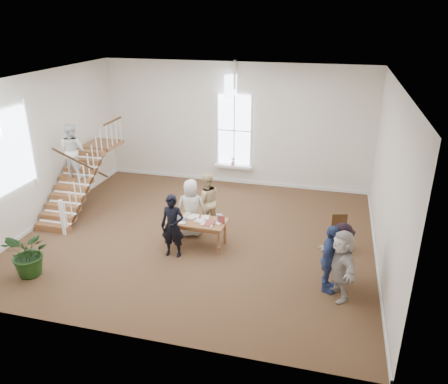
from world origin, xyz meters
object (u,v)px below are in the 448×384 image
(police_officer, at_px, (173,226))
(woman_cluster_a, at_px, (329,259))
(elderly_woman, at_px, (191,208))
(floor_plant, at_px, (29,254))
(woman_cluster_b, at_px, (341,253))
(library_table, at_px, (197,223))
(woman_cluster_c, at_px, (341,265))
(person_yellow, at_px, (206,201))
(side_chair, at_px, (340,230))

(police_officer, distance_m, woman_cluster_a, 4.11)
(police_officer, xyz_separation_m, elderly_woman, (0.10, 1.25, -0.01))
(elderly_woman, xyz_separation_m, floor_plant, (-3.18, -3.06, -0.24))
(woman_cluster_a, xyz_separation_m, woman_cluster_b, (0.25, 0.45, -0.07))
(library_table, height_order, woman_cluster_c, woman_cluster_c)
(woman_cluster_a, bearing_deg, person_yellow, 71.25)
(police_officer, distance_m, person_yellow, 1.80)
(police_officer, height_order, side_chair, police_officer)
(police_officer, distance_m, floor_plant, 3.58)
(woman_cluster_c, bearing_deg, library_table, -137.18)
(elderly_woman, relative_size, side_chair, 1.73)
(library_table, xyz_separation_m, elderly_woman, (-0.35, 0.60, 0.17))
(floor_plant, bearing_deg, library_table, 34.92)
(library_table, bearing_deg, woman_cluster_a, -18.16)
(police_officer, height_order, woman_cluster_a, police_officer)
(elderly_woman, bearing_deg, library_table, 108.69)
(person_yellow, bearing_deg, floor_plant, 15.74)
(police_officer, distance_m, side_chair, 4.57)
(library_table, relative_size, person_yellow, 0.94)
(woman_cluster_c, bearing_deg, floor_plant, -108.81)
(library_table, relative_size, police_officer, 0.96)
(elderly_woman, height_order, side_chair, elderly_woman)
(person_yellow, height_order, woman_cluster_b, person_yellow)
(side_chair, bearing_deg, floor_plant, -172.47)
(police_officer, bearing_deg, woman_cluster_b, -3.48)
(library_table, height_order, woman_cluster_b, woman_cluster_b)
(woman_cluster_c, height_order, side_chair, woman_cluster_c)
(woman_cluster_c, bearing_deg, woman_cluster_a, -154.81)
(police_officer, bearing_deg, woman_cluster_a, -9.88)
(library_table, distance_m, woman_cluster_a, 3.83)
(elderly_woman, xyz_separation_m, person_yellow, (0.30, 0.50, 0.03))
(library_table, distance_m, woman_cluster_c, 4.14)
(elderly_woman, height_order, woman_cluster_c, elderly_woman)
(elderly_woman, height_order, person_yellow, person_yellow)
(woman_cluster_a, bearing_deg, elderly_woman, 78.89)
(woman_cluster_a, xyz_separation_m, woman_cluster_c, (0.25, -0.20, 0.00))
(person_yellow, relative_size, side_chair, 1.79)
(police_officer, distance_m, elderly_woman, 1.25)
(elderly_woman, height_order, woman_cluster_b, elderly_woman)
(police_officer, bearing_deg, elderly_woman, 84.01)
(library_table, relative_size, woman_cluster_a, 0.99)
(woman_cluster_b, relative_size, woman_cluster_c, 0.92)
(elderly_woman, bearing_deg, woman_cluster_b, 149.83)
(person_yellow, height_order, floor_plant, person_yellow)
(elderly_woman, height_order, woman_cluster_a, elderly_woman)
(elderly_woman, bearing_deg, person_yellow, -132.72)
(person_yellow, height_order, woman_cluster_a, person_yellow)
(person_yellow, distance_m, floor_plant, 4.98)
(woman_cluster_b, bearing_deg, woman_cluster_a, 3.66)
(side_chair, bearing_deg, woman_cluster_b, -105.82)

